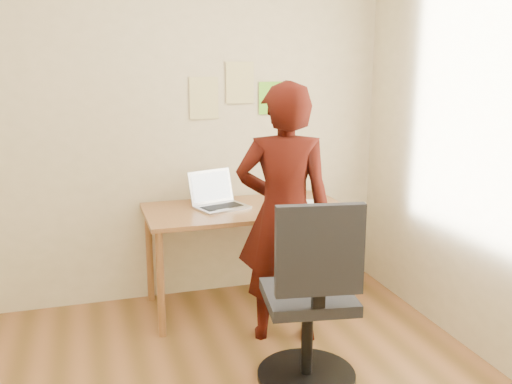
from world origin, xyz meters
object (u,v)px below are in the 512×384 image
object	(u,v)px
office_chair	(311,308)
person	(284,214)
phone	(272,213)
desk	(245,219)
laptop	(218,200)

from	to	relation	value
office_chair	person	xyz separation A→B (m)	(0.05, 0.58, 0.36)
phone	office_chair	size ratio (longest dim) A/B	0.12
desk	laptop	distance (m)	0.24
laptop	phone	xyz separation A→B (m)	(0.31, -0.28, -0.05)
phone	person	bearing A→B (deg)	-100.81
desk	laptop	size ratio (longest dim) A/B	3.35
desk	phone	xyz separation A→B (m)	(0.13, -0.21, 0.09)
desk	office_chair	bearing A→B (deg)	-87.60
desk	phone	distance (m)	0.26
person	phone	bearing A→B (deg)	-77.37
phone	laptop	bearing A→B (deg)	131.52
person	laptop	bearing A→B (deg)	-47.31
phone	office_chair	distance (m)	0.95
office_chair	laptop	bearing A→B (deg)	109.76
phone	person	distance (m)	0.32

